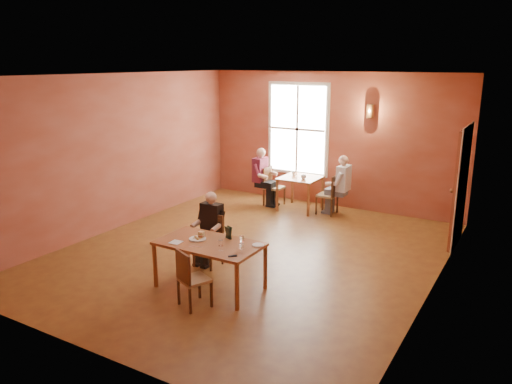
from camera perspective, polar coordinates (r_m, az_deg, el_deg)
The scene contains 30 objects.
ground at distance 8.68m, azimuth -0.67°, elevation -7.01°, with size 6.00×7.00×0.01m, color brown.
wall_back at distance 11.33m, azimuth 8.52°, elevation 5.88°, with size 6.00×0.04×3.00m, color brown.
wall_front at distance 5.64m, azimuth -19.43°, elevation -3.84°, with size 6.00×0.04×3.00m, color brown.
wall_left at distance 10.09m, azimuth -15.49°, elevation 4.42°, with size 0.04×7.00×3.00m, color brown.
wall_right at distance 7.20m, azimuth 20.19°, elevation 0.03°, with size 0.04×7.00×3.00m, color brown.
ceiling at distance 8.06m, azimuth -0.74°, elevation 13.21°, with size 6.00×7.00×0.04m, color white.
window at distance 11.58m, azimuth 4.77°, elevation 7.17°, with size 1.36×0.10×1.96m, color white.
door at distance 9.53m, azimuth 22.19°, elevation 0.49°, with size 0.12×1.04×2.10m, color maroon.
wall_sconce at distance 10.85m, azimuth 12.92°, elevation 9.01°, with size 0.16×0.16×0.28m, color brown.
main_table at distance 7.33m, azimuth -5.29°, elevation -8.33°, with size 1.49×0.84×0.70m, color brown, non-canonical shape.
chair_diner_main at distance 8.07m, azimuth -5.51°, elevation -5.64°, with size 0.37×0.37×0.83m, color #5A3417, non-canonical shape.
diner_main at distance 8.00m, azimuth -5.66°, elevation -4.66°, with size 0.46×0.46×1.14m, color black, non-canonical shape.
chair_empty at distance 6.82m, azimuth -7.05°, elevation -9.75°, with size 0.36×0.36×0.81m, color #622E18, non-canonical shape.
plate_food at distance 7.33m, azimuth -6.70°, elevation -5.29°, with size 0.25×0.25×0.03m, color white.
sandwich at distance 7.36m, azimuth -6.28°, elevation -4.96°, with size 0.07×0.07×0.09m, color tan.
goblet_a at distance 7.00m, azimuth -1.63°, elevation -5.59°, with size 0.07×0.07×0.17m, color white, non-canonical shape.
goblet_b at distance 6.76m, azimuth -1.69°, elevation -6.41°, with size 0.06×0.06×0.16m, color white, non-canonical shape.
goblet_c at distance 6.86m, azimuth -4.05°, elevation -6.07°, with size 0.07×0.07×0.17m, color white, non-canonical shape.
menu_stand at distance 7.30m, azimuth -3.16°, elevation -4.65°, with size 0.11×0.06×0.19m, color black.
knife at distance 7.07m, azimuth -6.93°, elevation -6.21°, with size 0.18×0.01×0.00m, color silver.
napkin at distance 7.27m, azimuth -9.14°, elevation -5.68°, with size 0.16×0.16×0.01m, color white.
side_plate at distance 7.06m, azimuth 0.24°, elevation -6.08°, with size 0.17×0.17×0.01m, color beige.
sunglasses at distance 6.69m, azimuth -2.70°, elevation -7.30°, with size 0.12×0.04×0.01m, color black.
second_table at distance 11.12m, azimuth 5.05°, elevation -0.15°, with size 0.83×0.83×0.74m, color brown, non-canonical shape.
chair_diner_white at distance 10.85m, azimuth 8.15°, elevation -0.25°, with size 0.38×0.38×0.87m, color #412611, non-canonical shape.
diner_white at distance 10.79m, azimuth 8.34°, elevation 0.71°, with size 0.50×0.50×1.25m, color silver, non-canonical shape.
chair_diner_maroon at distance 11.39m, azimuth 2.11°, elevation 0.62°, with size 0.39×0.39×0.88m, color brown, non-canonical shape.
diner_maroon at distance 11.35m, azimuth 1.98°, elevation 1.60°, with size 0.51×0.51×1.27m, color maroon, non-canonical shape.
cup_a at distance 10.86m, azimuth 5.45°, elevation 1.72°, with size 0.11×0.11×0.09m, color silver.
cup_b at distance 11.20m, azimuth 4.33°, elevation 2.13°, with size 0.09×0.09×0.08m, color white.
Camera 1 is at (4.17, -6.90, 3.22)m, focal length 35.00 mm.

